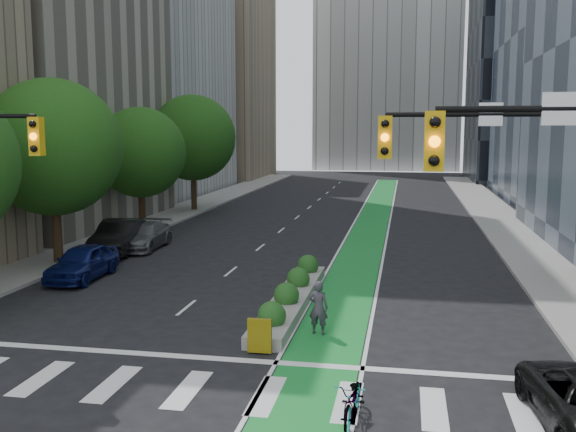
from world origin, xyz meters
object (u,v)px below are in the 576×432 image
at_px(parked_car_left_mid, 119,237).
at_px(parked_car_left_near, 83,262).
at_px(bicycle, 353,400).
at_px(cyclist, 318,308).
at_px(parked_car_left_far, 144,236).
at_px(median_planter, 292,295).

bearing_deg(parked_car_left_mid, parked_car_left_near, -87.38).
distance_m(bicycle, parked_car_left_near, 16.99).
height_order(cyclist, parked_car_left_far, cyclist).
distance_m(median_planter, cyclist, 3.46).
xyz_separation_m(median_planter, bicycle, (3.00, -9.04, 0.13)).
bearing_deg(parked_car_left_near, parked_car_left_mid, 98.61).
xyz_separation_m(bicycle, parked_car_left_near, (-12.57, 11.43, 0.25)).
bearing_deg(median_planter, parked_car_left_far, 135.77).
bearing_deg(cyclist, bicycle, 112.21).
relative_size(median_planter, parked_car_left_mid, 1.97).
distance_m(cyclist, parked_car_left_near, 12.29).
relative_size(bicycle, cyclist, 1.12).
height_order(median_planter, bicycle, median_planter).
bearing_deg(bicycle, median_planter, 112.63).
xyz_separation_m(parked_car_left_near, parked_car_left_mid, (-1.01, 5.77, 0.11)).
xyz_separation_m(bicycle, parked_car_left_mid, (-13.58, 17.20, 0.35)).
relative_size(cyclist, parked_car_left_mid, 0.33).
distance_m(parked_car_left_mid, parked_car_left_far, 1.58).
bearing_deg(parked_car_left_mid, cyclist, -50.59).
height_order(bicycle, cyclist, cyclist).
relative_size(cyclist, parked_car_left_far, 0.36).
relative_size(bicycle, parked_car_left_far, 0.40).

